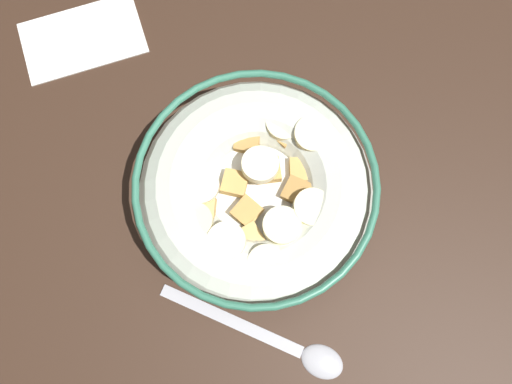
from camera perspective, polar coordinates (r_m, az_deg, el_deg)
name	(u,v)px	position (r cm, az deg, el deg)	size (l,w,h in cm)	color
ground_plane	(256,202)	(44.33, 0.00, -1.21)	(122.92, 122.92, 2.00)	#332116
cereal_bowl	(256,191)	(40.14, 0.00, 0.09)	(19.44, 19.44, 6.21)	beige
spoon	(287,346)	(42.17, 3.70, -17.62)	(11.03, 14.48, 0.80)	#A5A5AD
folded_napkin	(82,38)	(52.11, -19.72, 16.71)	(11.53, 6.92, 0.30)	white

